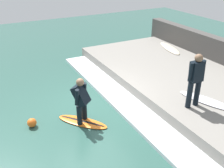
{
  "coord_description": "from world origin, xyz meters",
  "views": [
    {
      "loc": [
        -2.99,
        -7.07,
        4.64
      ],
      "look_at": [
        0.73,
        0.0,
        0.7
      ],
      "focal_mm": 42.0,
      "sensor_mm": 36.0,
      "label": 1
    }
  ],
  "objects_px": {
    "surfboard_riding": "(82,122)",
    "surfboard_spare": "(170,48)",
    "surfboard_waiting_near": "(206,101)",
    "surfer_waiting_near": "(196,78)",
    "surfer_riding": "(81,98)",
    "marker_buoy": "(32,123)"
  },
  "relations": [
    {
      "from": "surfboard_riding",
      "to": "surfboard_spare",
      "type": "bearing_deg",
      "value": 28.93
    },
    {
      "from": "surfboard_riding",
      "to": "surfboard_waiting_near",
      "type": "height_order",
      "value": "surfboard_waiting_near"
    },
    {
      "from": "surfboard_riding",
      "to": "surfer_waiting_near",
      "type": "xyz_separation_m",
      "value": [
        3.08,
        -1.36,
        1.38
      ]
    },
    {
      "from": "surfer_riding",
      "to": "surfer_waiting_near",
      "type": "bearing_deg",
      "value": -23.79
    },
    {
      "from": "surfboard_riding",
      "to": "surfer_riding",
      "type": "height_order",
      "value": "surfer_riding"
    },
    {
      "from": "surfboard_spare",
      "to": "marker_buoy",
      "type": "xyz_separation_m",
      "value": [
        -7.42,
        -2.81,
        -0.36
      ]
    },
    {
      "from": "surfboard_spare",
      "to": "marker_buoy",
      "type": "height_order",
      "value": "surfboard_spare"
    },
    {
      "from": "surfer_waiting_near",
      "to": "marker_buoy",
      "type": "relative_size",
      "value": 6.09
    },
    {
      "from": "surfboard_spare",
      "to": "surfboard_riding",
      "type": "bearing_deg",
      "value": -151.07
    },
    {
      "from": "surfboard_waiting_near",
      "to": "marker_buoy",
      "type": "xyz_separation_m",
      "value": [
        -5.11,
        1.88,
        -0.36
      ]
    },
    {
      "from": "surfer_waiting_near",
      "to": "surfboard_spare",
      "type": "relative_size",
      "value": 0.82
    },
    {
      "from": "surfboard_riding",
      "to": "surfboard_waiting_near",
      "type": "bearing_deg",
      "value": -20.36
    },
    {
      "from": "surfer_riding",
      "to": "surfboard_spare",
      "type": "relative_size",
      "value": 0.7
    },
    {
      "from": "surfer_waiting_near",
      "to": "surfer_riding",
      "type": "bearing_deg",
      "value": 156.21
    },
    {
      "from": "surfboard_spare",
      "to": "marker_buoy",
      "type": "bearing_deg",
      "value": -159.26
    },
    {
      "from": "surfer_waiting_near",
      "to": "surfboard_spare",
      "type": "distance_m",
      "value": 5.59
    },
    {
      "from": "surfer_waiting_near",
      "to": "marker_buoy",
      "type": "height_order",
      "value": "surfer_waiting_near"
    },
    {
      "from": "surfer_riding",
      "to": "surfboard_spare",
      "type": "bearing_deg",
      "value": 28.93
    },
    {
      "from": "marker_buoy",
      "to": "surfboard_waiting_near",
      "type": "bearing_deg",
      "value": -20.2
    },
    {
      "from": "surfer_riding",
      "to": "surfboard_waiting_near",
      "type": "distance_m",
      "value": 3.96
    },
    {
      "from": "surfboard_spare",
      "to": "surfer_waiting_near",
      "type": "bearing_deg",
      "value": -121.99
    },
    {
      "from": "surfboard_waiting_near",
      "to": "marker_buoy",
      "type": "distance_m",
      "value": 5.46
    }
  ]
}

